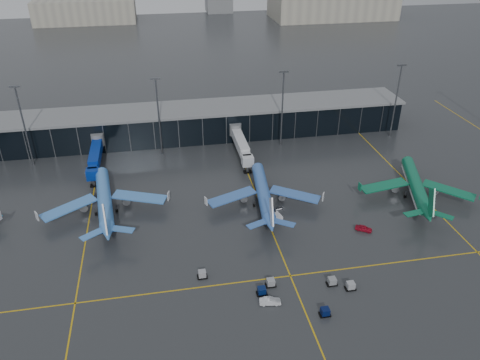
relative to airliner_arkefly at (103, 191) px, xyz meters
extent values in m
plane|color=#282B2D|center=(30.93, -19.06, -5.91)|extent=(600.00, 600.00, 0.00)
cube|color=black|center=(30.93, 42.94, -0.91)|extent=(140.00, 16.00, 10.00)
cube|color=slate|center=(30.93, 42.94, 4.39)|extent=(142.00, 17.00, 0.80)
cylinder|color=#595B60|center=(-4.07, 34.44, -0.71)|extent=(4.00, 4.00, 4.00)
cube|color=navy|center=(-4.07, 20.94, -1.51)|extent=(3.00, 24.00, 3.00)
cylinder|color=#595B60|center=(-4.07, 13.44, -4.61)|extent=(1.00, 1.00, 2.60)
cylinder|color=#595B60|center=(40.93, 34.44, -0.71)|extent=(4.00, 4.00, 4.00)
cube|color=silver|center=(40.93, 20.94, -1.51)|extent=(3.00, 24.00, 3.00)
cylinder|color=#595B60|center=(40.93, 13.44, -4.61)|extent=(1.00, 1.00, 2.60)
cylinder|color=#595B60|center=(-24.07, 30.94, 6.59)|extent=(0.50, 0.50, 25.00)
cube|color=#595B60|center=(-24.07, 30.94, 19.29)|extent=(3.00, 0.40, 0.60)
cylinder|color=#595B60|center=(15.93, 30.94, 6.59)|extent=(0.50, 0.50, 25.00)
cube|color=#595B60|center=(15.93, 30.94, 19.29)|extent=(3.00, 0.40, 0.60)
cylinder|color=#595B60|center=(55.93, 30.94, 6.59)|extent=(0.50, 0.50, 25.00)
cube|color=#595B60|center=(55.93, 30.94, 19.29)|extent=(3.00, 0.40, 0.60)
cylinder|color=#595B60|center=(95.93, 30.94, 6.59)|extent=(0.50, 0.50, 25.00)
cube|color=#595B60|center=(95.93, 30.94, 19.29)|extent=(3.00, 0.40, 0.60)
cube|color=#B2AD99|center=(150.93, 240.94, 3.09)|extent=(90.00, 42.00, 18.00)
cube|color=#B2AD99|center=(-29.07, 260.94, 2.09)|extent=(70.00, 38.00, 16.00)
cube|color=gold|center=(-4.07, 0.94, -5.90)|extent=(0.30, 120.00, 0.02)
cube|color=gold|center=(40.93, 0.94, -5.90)|extent=(0.30, 120.00, 0.02)
cube|color=gold|center=(85.93, 0.94, -5.90)|extent=(0.30, 120.00, 0.02)
cube|color=gold|center=(40.93, -34.06, -5.90)|extent=(220.00, 0.30, 0.02)
cube|color=black|center=(48.81, -38.26, -5.73)|extent=(2.20, 1.50, 0.36)
cube|color=gray|center=(48.81, -38.26, -4.96)|extent=(1.60, 1.50, 1.50)
cube|color=black|center=(52.15, -40.26, -5.73)|extent=(2.20, 1.50, 0.36)
cube|color=#92959A|center=(52.15, -40.26, -4.96)|extent=(1.60, 1.50, 1.50)
cube|color=black|center=(33.58, -38.37, -5.73)|extent=(2.20, 1.50, 0.36)
cube|color=#051645|center=(33.58, -38.37, -4.96)|extent=(1.60, 1.50, 1.50)
cube|color=black|center=(35.99, -36.28, -5.73)|extent=(2.20, 1.50, 0.36)
cube|color=gray|center=(35.99, -36.28, -4.96)|extent=(1.60, 1.50, 1.50)
cube|color=black|center=(22.09, -31.02, -5.73)|extent=(2.20, 1.50, 0.36)
cube|color=gray|center=(22.09, -31.02, -4.96)|extent=(1.60, 1.50, 1.50)
cube|color=black|center=(44.43, -46.32, -5.73)|extent=(2.20, 1.50, 0.36)
cube|color=#04103D|center=(44.43, -46.32, -4.96)|extent=(1.60, 1.50, 1.50)
cube|color=white|center=(43.55, -11.65, -5.51)|extent=(2.90, 3.63, 0.80)
cube|color=white|center=(43.55, -11.65, -3.61)|extent=(2.23, 3.13, 2.29)
imported|color=#AF0D24|center=(63.34, -21.25, -5.21)|extent=(4.38, 3.61, 1.41)
imported|color=silver|center=(34.61, -41.39, -5.20)|extent=(4.48, 2.08, 1.42)
camera|label=1|loc=(16.01, -108.55, 62.43)|focal=35.00mm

